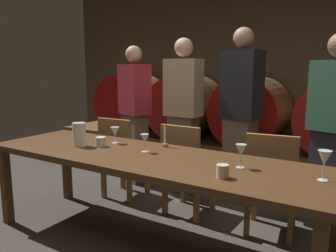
% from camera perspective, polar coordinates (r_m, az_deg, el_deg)
% --- Properties ---
extents(back_wall, '(6.77, 0.24, 2.86)m').
position_cam_1_polar(back_wall, '(4.89, 16.77, 9.85)').
color(back_wall, '#473A2D').
rests_on(back_wall, ground).
extents(barrel_shelf, '(6.09, 0.90, 0.44)m').
position_cam_1_polar(barrel_shelf, '(4.52, 14.17, -5.54)').
color(barrel_shelf, brown).
rests_on(barrel_shelf, ground).
extents(wine_barrel_far_left, '(0.85, 0.95, 0.85)m').
position_cam_1_polar(wine_barrel_far_left, '(5.28, -5.62, 3.95)').
color(wine_barrel_far_left, brown).
rests_on(wine_barrel_far_left, barrel_shelf).
extents(wine_barrel_left, '(0.85, 0.95, 0.85)m').
position_cam_1_polar(wine_barrel_left, '(4.76, 3.56, 3.35)').
color(wine_barrel_left, '#513319').
rests_on(wine_barrel_left, barrel_shelf).
extents(wine_barrel_center, '(0.85, 0.95, 0.85)m').
position_cam_1_polar(wine_barrel_center, '(4.40, 14.26, 2.55)').
color(wine_barrel_center, '#513319').
rests_on(wine_barrel_center, barrel_shelf).
extents(dining_table, '(2.74, 0.82, 0.74)m').
position_cam_1_polar(dining_table, '(2.59, -3.84, -6.32)').
color(dining_table, '#4C2D16').
rests_on(dining_table, ground).
extents(chair_left, '(0.42, 0.42, 0.88)m').
position_cam_1_polar(chair_left, '(3.61, -7.98, -4.74)').
color(chair_left, olive).
rests_on(chair_left, ground).
extents(chair_center, '(0.41, 0.41, 0.88)m').
position_cam_1_polar(chair_center, '(3.17, 3.02, -6.70)').
color(chair_center, olive).
rests_on(chair_center, ground).
extents(chair_right, '(0.45, 0.45, 0.88)m').
position_cam_1_polar(chair_right, '(2.91, 17.26, -8.68)').
color(chair_right, olive).
rests_on(chair_right, ground).
extents(guest_far_left, '(0.44, 0.36, 1.65)m').
position_cam_1_polar(guest_far_left, '(4.07, -5.68, 2.06)').
color(guest_far_left, brown).
rests_on(guest_far_left, ground).
extents(guest_center_left, '(0.38, 0.24, 1.71)m').
position_cam_1_polar(guest_center_left, '(3.69, 2.61, 1.80)').
color(guest_center_left, brown).
rests_on(guest_center_left, ground).
extents(guest_center_right, '(0.42, 0.31, 1.79)m').
position_cam_1_polar(guest_center_right, '(3.50, 12.27, 1.86)').
color(guest_center_right, brown).
rests_on(guest_center_right, ground).
extents(guest_far_right, '(0.43, 0.34, 1.67)m').
position_cam_1_polar(guest_far_right, '(3.12, 26.32, -1.08)').
color(guest_far_right, black).
rests_on(guest_far_right, ground).
extents(candle_center, '(0.05, 0.05, 0.20)m').
position_cam_1_polar(candle_center, '(2.82, -0.53, -2.45)').
color(candle_center, olive).
rests_on(candle_center, dining_table).
extents(pitcher, '(0.11, 0.11, 0.20)m').
position_cam_1_polar(pitcher, '(2.93, -14.88, -1.41)').
color(pitcher, white).
rests_on(pitcher, dining_table).
extents(wine_glass_far_left, '(0.08, 0.08, 0.14)m').
position_cam_1_polar(wine_glass_far_left, '(2.98, -9.02, -0.99)').
color(wine_glass_far_left, white).
rests_on(wine_glass_far_left, dining_table).
extents(wine_glass_center_left, '(0.07, 0.07, 0.14)m').
position_cam_1_polar(wine_glass_center_left, '(2.64, -3.99, -2.26)').
color(wine_glass_center_left, silver).
rests_on(wine_glass_center_left, dining_table).
extents(wine_glass_center_right, '(0.07, 0.07, 0.16)m').
position_cam_1_polar(wine_glass_center_right, '(2.26, 12.32, -4.19)').
color(wine_glass_center_right, silver).
rests_on(wine_glass_center_right, dining_table).
extents(wine_glass_far_right, '(0.08, 0.08, 0.18)m').
position_cam_1_polar(wine_glass_far_right, '(2.16, 25.11, -5.06)').
color(wine_glass_far_right, white).
rests_on(wine_glass_far_right, dining_table).
extents(cup_left, '(0.08, 0.08, 0.08)m').
position_cam_1_polar(cup_left, '(2.89, -11.38, -2.65)').
color(cup_left, white).
rests_on(cup_left, dining_table).
extents(cup_right, '(0.08, 0.08, 0.08)m').
position_cam_1_polar(cup_right, '(2.06, 9.29, -7.62)').
color(cup_right, beige).
rests_on(cup_right, dining_table).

